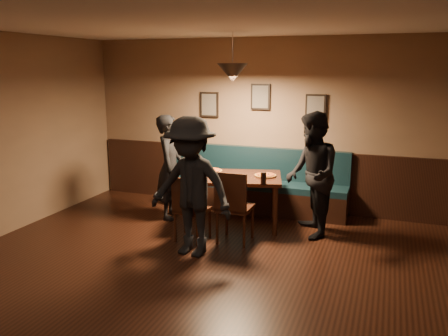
{
  "coord_description": "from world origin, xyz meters",
  "views": [
    {
      "loc": [
        2.02,
        -3.81,
        2.32
      ],
      "look_at": [
        -0.11,
        2.03,
        0.95
      ],
      "focal_mm": 36.72,
      "sensor_mm": 36.0,
      "label": 1
    }
  ],
  "objects_px": {
    "chair_near_left": "(192,208)",
    "diner_left": "(170,167)",
    "booth_bench": "(255,181)",
    "soda_glass": "(263,178)",
    "tabasco_bottle": "(264,175)",
    "dining_table": "(232,201)",
    "chair_near_right": "(235,206)",
    "diner_front": "(191,187)",
    "diner_right": "(312,175)"
  },
  "relations": [
    {
      "from": "chair_near_left",
      "to": "diner_left",
      "type": "bearing_deg",
      "value": 139.78
    },
    {
      "from": "booth_bench",
      "to": "chair_near_left",
      "type": "distance_m",
      "value": 1.64
    },
    {
      "from": "soda_glass",
      "to": "tabasco_bottle",
      "type": "height_order",
      "value": "soda_glass"
    },
    {
      "from": "tabasco_bottle",
      "to": "booth_bench",
      "type": "bearing_deg",
      "value": 113.7
    },
    {
      "from": "dining_table",
      "to": "chair_near_right",
      "type": "distance_m",
      "value": 0.66
    },
    {
      "from": "dining_table",
      "to": "chair_near_left",
      "type": "bearing_deg",
      "value": -126.95
    },
    {
      "from": "diner_left",
      "to": "dining_table",
      "type": "bearing_deg",
      "value": -106.71
    },
    {
      "from": "booth_bench",
      "to": "soda_glass",
      "type": "relative_size",
      "value": 18.22
    },
    {
      "from": "chair_near_right",
      "to": "tabasco_bottle",
      "type": "distance_m",
      "value": 0.68
    },
    {
      "from": "chair_near_right",
      "to": "diner_front",
      "type": "relative_size",
      "value": 0.57
    },
    {
      "from": "booth_bench",
      "to": "chair_near_right",
      "type": "xyz_separation_m",
      "value": [
        0.14,
        -1.42,
        -0.0
      ]
    },
    {
      "from": "dining_table",
      "to": "soda_glass",
      "type": "height_order",
      "value": "soda_glass"
    },
    {
      "from": "diner_left",
      "to": "soda_glass",
      "type": "bearing_deg",
      "value": -117.34
    },
    {
      "from": "booth_bench",
      "to": "tabasco_bottle",
      "type": "height_order",
      "value": "booth_bench"
    },
    {
      "from": "booth_bench",
      "to": "dining_table",
      "type": "bearing_deg",
      "value": -97.49
    },
    {
      "from": "chair_near_left",
      "to": "tabasco_bottle",
      "type": "height_order",
      "value": "chair_near_left"
    },
    {
      "from": "dining_table",
      "to": "soda_glass",
      "type": "bearing_deg",
      "value": -44.32
    },
    {
      "from": "booth_bench",
      "to": "diner_right",
      "type": "height_order",
      "value": "diner_right"
    },
    {
      "from": "chair_near_right",
      "to": "diner_front",
      "type": "height_order",
      "value": "diner_front"
    },
    {
      "from": "chair_near_left",
      "to": "tabasco_bottle",
      "type": "bearing_deg",
      "value": 48.02
    },
    {
      "from": "diner_front",
      "to": "chair_near_left",
      "type": "bearing_deg",
      "value": 120.54
    },
    {
      "from": "diner_right",
      "to": "soda_glass",
      "type": "height_order",
      "value": "diner_right"
    },
    {
      "from": "chair_near_left",
      "to": "diner_front",
      "type": "bearing_deg",
      "value": -60.6
    },
    {
      "from": "diner_front",
      "to": "dining_table",
      "type": "bearing_deg",
      "value": 92.19
    },
    {
      "from": "chair_near_right",
      "to": "diner_left",
      "type": "distance_m",
      "value": 1.46
    },
    {
      "from": "booth_bench",
      "to": "tabasco_bottle",
      "type": "xyz_separation_m",
      "value": [
        0.39,
        -0.88,
        0.32
      ]
    },
    {
      "from": "booth_bench",
      "to": "diner_left",
      "type": "bearing_deg",
      "value": -145.08
    },
    {
      "from": "booth_bench",
      "to": "tabasco_bottle",
      "type": "distance_m",
      "value": 1.02
    },
    {
      "from": "chair_near_right",
      "to": "tabasco_bottle",
      "type": "xyz_separation_m",
      "value": [
        0.24,
        0.54,
        0.32
      ]
    },
    {
      "from": "booth_bench",
      "to": "diner_right",
      "type": "xyz_separation_m",
      "value": [
        1.06,
        -0.84,
        0.37
      ]
    },
    {
      "from": "diner_right",
      "to": "soda_glass",
      "type": "bearing_deg",
      "value": -85.44
    },
    {
      "from": "diner_right",
      "to": "diner_front",
      "type": "xyz_separation_m",
      "value": [
        -1.29,
        -1.18,
        0.0
      ]
    },
    {
      "from": "soda_glass",
      "to": "tabasco_bottle",
      "type": "distance_m",
      "value": 0.26
    },
    {
      "from": "soda_glass",
      "to": "diner_front",
      "type": "bearing_deg",
      "value": -127.75
    },
    {
      "from": "chair_near_left",
      "to": "tabasco_bottle",
      "type": "relative_size",
      "value": 7.45
    },
    {
      "from": "booth_bench",
      "to": "diner_front",
      "type": "relative_size",
      "value": 1.72
    },
    {
      "from": "diner_left",
      "to": "soda_glass",
      "type": "height_order",
      "value": "diner_left"
    },
    {
      "from": "diner_left",
      "to": "diner_right",
      "type": "height_order",
      "value": "diner_right"
    },
    {
      "from": "chair_near_right",
      "to": "soda_glass",
      "type": "height_order",
      "value": "chair_near_right"
    },
    {
      "from": "diner_front",
      "to": "diner_right",
      "type": "bearing_deg",
      "value": 50.52
    },
    {
      "from": "soda_glass",
      "to": "diner_right",
      "type": "bearing_deg",
      "value": 25.78
    },
    {
      "from": "chair_near_left",
      "to": "diner_front",
      "type": "relative_size",
      "value": 0.52
    },
    {
      "from": "diner_front",
      "to": "soda_glass",
      "type": "relative_size",
      "value": 10.62
    },
    {
      "from": "diner_right",
      "to": "booth_bench",
      "type": "bearing_deg",
      "value": -149.76
    },
    {
      "from": "tabasco_bottle",
      "to": "diner_right",
      "type": "bearing_deg",
      "value": 3.5
    },
    {
      "from": "soda_glass",
      "to": "diner_left",
      "type": "bearing_deg",
      "value": 167.95
    },
    {
      "from": "chair_near_left",
      "to": "diner_right",
      "type": "height_order",
      "value": "diner_right"
    },
    {
      "from": "dining_table",
      "to": "chair_near_left",
      "type": "xyz_separation_m",
      "value": [
        -0.31,
        -0.76,
        0.07
      ]
    },
    {
      "from": "diner_right",
      "to": "tabasco_bottle",
      "type": "relative_size",
      "value": 14.32
    },
    {
      "from": "chair_near_right",
      "to": "diner_left",
      "type": "xyz_separation_m",
      "value": [
        -1.28,
        0.63,
        0.31
      ]
    }
  ]
}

